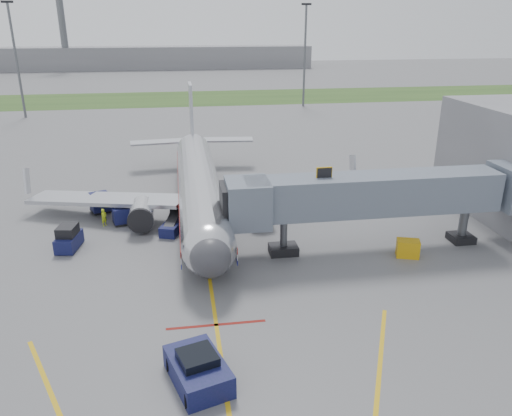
{
  "coord_description": "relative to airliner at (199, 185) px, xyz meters",
  "views": [
    {
      "loc": [
        -1.59,
        -29.62,
        17.15
      ],
      "look_at": [
        4.13,
        6.94,
        3.2
      ],
      "focal_mm": 35.0,
      "sensor_mm": 36.0,
      "label": 1
    }
  ],
  "objects": [
    {
      "name": "ground",
      "position": [
        -0.0,
        -15.25,
        -2.65
      ],
      "size": [
        400.0,
        400.0,
        0.0
      ],
      "primitive_type": "plane",
      "color": "#565659",
      "rests_on": "ground"
    },
    {
      "name": "grass_strip",
      "position": [
        -0.0,
        74.75,
        -2.64
      ],
      "size": [
        300.0,
        25.0,
        0.01
      ],
      "primitive_type": "cube",
      "color": "#2D4C1E",
      "rests_on": "ground"
    },
    {
      "name": "apron_markings",
      "position": [
        -0.0,
        -22.65,
        -2.64
      ],
      "size": [
        21.52,
        50.0,
        0.01
      ],
      "color": "gold",
      "rests_on": "ground"
    },
    {
      "name": "airliner",
      "position": [
        0.0,
        0.0,
        0.0
      ],
      "size": [
        32.1,
        35.67,
        10.25
      ],
      "color": "silver",
      "rests_on": "ground"
    },
    {
      "name": "jet_bridge",
      "position": [
        12.86,
        -10.25,
        1.82
      ],
      "size": [
        25.3,
        4.0,
        6.9
      ],
      "color": "slate",
      "rests_on": "ground"
    },
    {
      "name": "light_mast_left",
      "position": [
        -30.0,
        54.75,
        8.13
      ],
      "size": [
        2.0,
        0.44,
        20.4
      ],
      "color": "#595B60",
      "rests_on": "ground"
    },
    {
      "name": "light_mast_right",
      "position": [
        25.0,
        59.75,
        8.13
      ],
      "size": [
        2.0,
        0.44,
        20.4
      ],
      "color": "#595B60",
      "rests_on": "ground"
    },
    {
      "name": "distant_terminal",
      "position": [
        -10.0,
        154.75,
        1.35
      ],
      "size": [
        120.0,
        14.0,
        8.0
      ],
      "primitive_type": "cube",
      "color": "slate",
      "rests_on": "ground"
    },
    {
      "name": "control_tower",
      "position": [
        -40.0,
        149.75,
        14.68
      ],
      "size": [
        4.0,
        4.0,
        30.0
      ],
      "color": "#595B60",
      "rests_on": "ground"
    },
    {
      "name": "pushback_tug",
      "position": [
        -1.29,
        -24.09,
        -1.95
      ],
      "size": [
        3.54,
        4.57,
        1.68
      ],
      "color": "#0C1435",
      "rests_on": "ground"
    },
    {
      "name": "baggage_tug",
      "position": [
        -10.75,
        -6.72,
        -1.77
      ],
      "size": [
        1.89,
        3.02,
        1.97
      ],
      "color": "#0C1435",
      "rests_on": "ground"
    },
    {
      "name": "baggage_cart_a",
      "position": [
        -7.1,
        -2.08,
        -1.85
      ],
      "size": [
        1.78,
        1.78,
        1.57
      ],
      "color": "#0C1435",
      "rests_on": "ground"
    },
    {
      "name": "baggage_cart_b",
      "position": [
        -5.56,
        -2.36,
        -1.87
      ],
      "size": [
        1.53,
        1.53,
        1.52
      ],
      "color": "#0C1435",
      "rests_on": "ground"
    },
    {
      "name": "baggage_cart_c",
      "position": [
        -9.34,
        1.28,
        -1.69
      ],
      "size": [
        2.27,
        2.27,
        1.88
      ],
      "color": "#0C1435",
      "rests_on": "ground"
    },
    {
      "name": "belt_loader",
      "position": [
        -2.49,
        -4.32,
        -2.13
      ],
      "size": [
        2.49,
        4.41,
        2.09
      ],
      "color": "#0C1435",
      "rests_on": "ground"
    },
    {
      "name": "ground_power_cart",
      "position": [
        15.38,
        -12.23,
        -1.98
      ],
      "size": [
        1.96,
        1.61,
        1.35
      ],
      "color": "#C7920B",
      "rests_on": "ground"
    },
    {
      "name": "ramp_worker",
      "position": [
        -8.57,
        -2.24,
        -1.85
      ],
      "size": [
        0.67,
        0.69,
        1.6
      ],
      "primitive_type": "imported",
      "rotation": [
        0.0,
        0.0,
        0.87
      ],
      "color": "#B9D519",
      "rests_on": "ground"
    }
  ]
}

